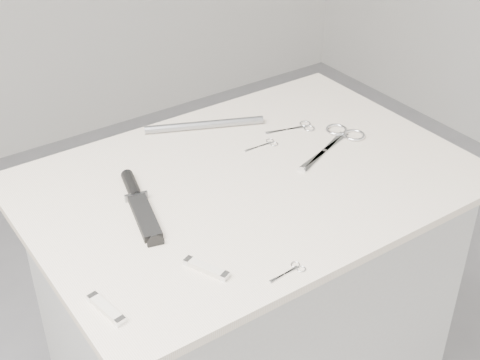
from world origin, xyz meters
TOP-DOWN VIEW (x-y plane):
  - plinth at (0.00, 0.00)m, footprint 0.90×0.60m
  - display_board at (0.00, 0.00)m, footprint 1.00×0.70m
  - large_shears at (0.28, 0.02)m, footprint 0.24×0.14m
  - embroidery_scissors_a at (0.24, 0.12)m, footprint 0.13×0.07m
  - embroidery_scissors_b at (0.12, 0.10)m, footprint 0.09×0.04m
  - tiny_scissors at (-0.12, -0.30)m, footprint 0.08×0.03m
  - sheathed_knife at (-0.26, 0.05)m, footprint 0.10×0.25m
  - pocket_knife_a at (-0.45, -0.20)m, footprint 0.03×0.10m
  - pocket_knife_b at (-0.25, -0.21)m, footprint 0.06×0.09m
  - metal_rail at (0.04, 0.25)m, footprint 0.29×0.14m

SIDE VIEW (x-z plane):
  - plinth at x=0.00m, z-range 0.00..0.90m
  - display_board at x=0.00m, z-range 0.90..0.92m
  - tiny_scissors at x=-0.12m, z-range 0.92..0.92m
  - embroidery_scissors_b at x=0.12m, z-range 0.92..0.92m
  - embroidery_scissors_a at x=0.24m, z-range 0.92..0.92m
  - large_shears at x=0.28m, z-range 0.92..0.93m
  - pocket_knife_a at x=-0.45m, z-range 0.92..0.93m
  - pocket_knife_b at x=-0.25m, z-range 0.92..0.93m
  - sheathed_knife at x=-0.26m, z-range 0.91..0.94m
  - metal_rail at x=0.04m, z-range 0.92..0.94m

